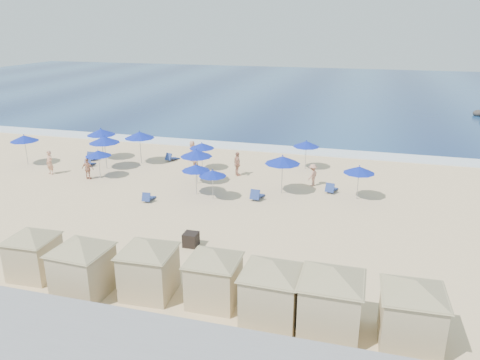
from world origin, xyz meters
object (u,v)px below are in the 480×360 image
at_px(cabana_2, 148,260).
at_px(umbrella_6, 196,168).
at_px(umbrella_3, 98,153).
at_px(beachgoer_3, 313,175).
at_px(umbrella_4, 140,135).
at_px(beachgoer_1, 194,159).
at_px(umbrella_11, 359,170).
at_px(beachgoer_4, 192,151).
at_px(umbrella_5, 196,153).
at_px(beachgoer_2, 237,164).
at_px(cabana_6, 413,304).
at_px(umbrella_7, 202,146).
at_px(cabana_4, 272,283).
at_px(umbrella_0, 24,138).
at_px(umbrella_8, 213,173).
at_px(umbrella_2, 101,132).
at_px(beachgoer_5, 88,169).
at_px(umbrella_10, 283,160).
at_px(cabana_3, 214,269).
at_px(cabana_1, 82,259).
at_px(beachgoer_0, 50,163).
at_px(cabana_5, 331,291).
at_px(umbrella_1, 104,140).
at_px(trash_bin, 191,239).
at_px(cabana_0, 32,247).
at_px(umbrella_9, 306,144).

xyz_separation_m(cabana_2, umbrella_6, (-2.41, 11.85, 0.28)).
relative_size(umbrella_3, beachgoer_3, 1.38).
distance_m(umbrella_4, beachgoer_1, 5.02).
xyz_separation_m(umbrella_11, beachgoer_4, (-13.56, 5.40, -1.16)).
relative_size(umbrella_5, beachgoer_2, 1.41).
bearing_deg(beachgoer_2, cabana_6, 176.89).
xyz_separation_m(umbrella_7, beachgoer_2, (3.04, -0.66, -1.02)).
bearing_deg(cabana_4, cabana_2, 175.50).
relative_size(umbrella_0, umbrella_8, 1.22).
height_order(umbrella_2, beachgoer_5, umbrella_2).
distance_m(umbrella_0, umbrella_10, 21.11).
bearing_deg(cabana_2, cabana_3, 2.84).
xyz_separation_m(beachgoer_4, beachgoer_5, (-5.60, -6.58, -0.05)).
distance_m(cabana_4, beachgoer_2, 18.03).
bearing_deg(umbrella_0, beachgoer_5, -15.63).
bearing_deg(cabana_1, umbrella_11, 53.86).
relative_size(cabana_2, umbrella_11, 1.91).
bearing_deg(cabana_1, umbrella_10, 68.20).
distance_m(umbrella_2, beachgoer_0, 5.20).
distance_m(umbrella_7, beachgoer_2, 3.27).
xyz_separation_m(umbrella_6, beachgoer_0, (-12.20, 1.11, -0.96)).
height_order(umbrella_0, umbrella_4, umbrella_4).
bearing_deg(cabana_6, cabana_5, -178.96).
bearing_deg(cabana_4, umbrella_5, 120.59).
xyz_separation_m(cabana_3, beachgoer_3, (2.00, 15.61, -0.73)).
xyz_separation_m(umbrella_8, beachgoer_3, (5.87, 4.46, -1.00)).
height_order(cabana_1, cabana_2, cabana_1).
distance_m(umbrella_0, umbrella_7, 14.34).
height_order(umbrella_1, beachgoer_1, umbrella_1).
height_order(umbrella_3, beachgoer_0, umbrella_3).
bearing_deg(umbrella_0, beachgoer_0, -25.91).
bearing_deg(beachgoer_3, cabana_5, 30.82).
bearing_deg(beachgoer_5, trash_bin, 144.56).
height_order(cabana_6, beachgoer_1, cabana_6).
relative_size(cabana_2, beachgoer_1, 2.70).
bearing_deg(umbrella_3, umbrella_1, 108.77).
relative_size(cabana_2, beachgoer_2, 2.41).
distance_m(umbrella_10, beachgoer_4, 10.44).
bearing_deg(cabana_0, cabana_2, 0.57).
distance_m(cabana_3, beachgoer_4, 20.92).
distance_m(cabana_2, umbrella_7, 17.59).
distance_m(umbrella_4, beachgoer_0, 7.07).
distance_m(cabana_3, umbrella_9, 19.43).
xyz_separation_m(cabana_5, beachgoer_2, (-8.46, 16.98, -0.78)).
height_order(cabana_2, umbrella_7, cabana_2).
bearing_deg(trash_bin, cabana_3, -58.74).
bearing_deg(umbrella_4, umbrella_3, -106.25).
bearing_deg(umbrella_9, umbrella_4, -170.74).
height_order(cabana_4, umbrella_7, cabana_4).
height_order(cabana_6, umbrella_7, cabana_6).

